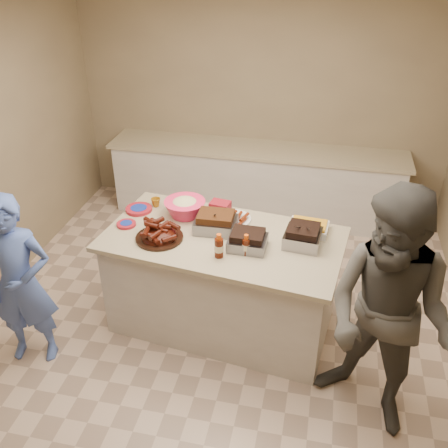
% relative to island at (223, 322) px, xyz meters
% --- Properties ---
extents(room, '(4.50, 5.00, 2.70)m').
position_rel_island_xyz_m(room, '(-0.04, -0.10, 0.00)').
color(room, '#8F7D5C').
rests_on(room, ground).
extents(back_counter, '(3.60, 0.64, 0.90)m').
position_rel_island_xyz_m(back_counter, '(-0.04, 2.10, 0.45)').
color(back_counter, beige).
rests_on(back_counter, ground).
extents(island, '(2.11, 1.30, 0.94)m').
position_rel_island_xyz_m(island, '(0.00, 0.00, 0.00)').
color(island, beige).
rests_on(island, ground).
extents(rib_platter, '(0.45, 0.45, 0.16)m').
position_rel_island_xyz_m(rib_platter, '(-0.51, -0.13, 0.94)').
color(rib_platter, '#401108').
rests_on(rib_platter, island).
extents(pulled_pork_tray, '(0.36, 0.28, 0.11)m').
position_rel_island_xyz_m(pulled_pork_tray, '(-0.08, 0.10, 0.94)').
color(pulled_pork_tray, '#47230F').
rests_on(pulled_pork_tray, island).
extents(brisket_tray, '(0.31, 0.26, 0.09)m').
position_rel_island_xyz_m(brisket_tray, '(0.23, -0.11, 0.94)').
color(brisket_tray, black).
rests_on(brisket_tray, island).
extents(roasting_pan, '(0.32, 0.32, 0.12)m').
position_rel_island_xyz_m(roasting_pan, '(0.66, 0.03, 0.94)').
color(roasting_pan, gray).
rests_on(roasting_pan, island).
extents(coleslaw_bowl, '(0.42, 0.42, 0.26)m').
position_rel_island_xyz_m(coleslaw_bowl, '(-0.41, 0.28, 0.94)').
color(coleslaw_bowl, '#EC2957').
rests_on(coleslaw_bowl, island).
extents(sausage_plate, '(0.39, 0.39, 0.06)m').
position_rel_island_xyz_m(sausage_plate, '(0.02, 0.30, 0.94)').
color(sausage_plate, silver).
rests_on(sausage_plate, island).
extents(mac_cheese_dish, '(0.35, 0.27, 0.09)m').
position_rel_island_xyz_m(mac_cheese_dish, '(0.70, 0.25, 0.94)').
color(mac_cheese_dish, gold).
rests_on(mac_cheese_dish, island).
extents(bbq_bottle_a, '(0.08, 0.08, 0.21)m').
position_rel_island_xyz_m(bbq_bottle_a, '(0.03, -0.29, 0.94)').
color(bbq_bottle_a, '#401206').
rests_on(bbq_bottle_a, island).
extents(bbq_bottle_b, '(0.07, 0.07, 0.18)m').
position_rel_island_xyz_m(bbq_bottle_b, '(0.23, -0.21, 0.94)').
color(bbq_bottle_b, '#401206').
rests_on(bbq_bottle_b, island).
extents(mustard_bottle, '(0.04, 0.04, 0.11)m').
position_rel_island_xyz_m(mustard_bottle, '(-0.20, 0.13, 0.94)').
color(mustard_bottle, yellow).
rests_on(mustard_bottle, island).
extents(sauce_bowl, '(0.14, 0.06, 0.14)m').
position_rel_island_xyz_m(sauce_bowl, '(-0.09, 0.12, 0.94)').
color(sauce_bowl, silver).
rests_on(sauce_bowl, island).
extents(plate_stack_large, '(0.27, 0.27, 0.03)m').
position_rel_island_xyz_m(plate_stack_large, '(-0.85, 0.28, 0.94)').
color(plate_stack_large, maroon).
rests_on(plate_stack_large, island).
extents(plate_stack_small, '(0.19, 0.19, 0.02)m').
position_rel_island_xyz_m(plate_stack_small, '(-0.87, 0.01, 0.94)').
color(plate_stack_small, maroon).
rests_on(plate_stack_small, island).
extents(plastic_cup, '(0.10, 0.09, 0.09)m').
position_rel_island_xyz_m(plastic_cup, '(-0.72, 0.39, 0.94)').
color(plastic_cup, '#915E0F').
rests_on(plastic_cup, island).
extents(basket_stack, '(0.20, 0.16, 0.09)m').
position_rel_island_xyz_m(basket_stack, '(-0.12, 0.44, 0.94)').
color(basket_stack, maroon).
rests_on(basket_stack, island).
extents(guest_blue, '(0.86, 1.61, 0.36)m').
position_rel_island_xyz_m(guest_blue, '(-1.49, -0.72, 0.00)').
color(guest_blue, '#4B68BC').
rests_on(guest_blue, ground).
extents(guest_gray, '(1.79, 2.10, 0.72)m').
position_rel_island_xyz_m(guest_gray, '(1.29, -0.76, 0.00)').
color(guest_gray, '#504E48').
rests_on(guest_gray, ground).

